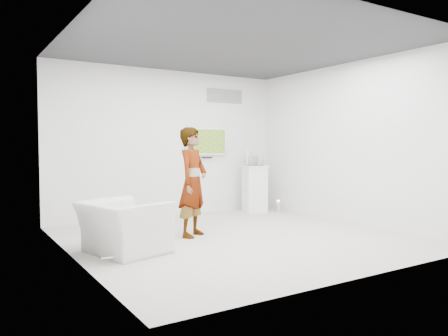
# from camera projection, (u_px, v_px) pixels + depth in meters

# --- Properties ---
(room) EXTENTS (5.01, 5.01, 3.00)m
(room) POSITION_uv_depth(u_px,v_px,m) (236.00, 143.00, 6.86)
(room) COLOR beige
(room) RESTS_ON ground
(tv) EXTENTS (1.00, 0.08, 0.60)m
(tv) POSITION_uv_depth(u_px,v_px,m) (206.00, 141.00, 9.38)
(tv) COLOR silver
(tv) RESTS_ON room
(logo_decal) EXTENTS (0.90, 0.02, 0.30)m
(logo_decal) POSITION_uv_depth(u_px,v_px,m) (225.00, 96.00, 9.63)
(logo_decal) COLOR slate
(logo_decal) RESTS_ON room
(person) EXTENTS (0.76, 0.71, 1.75)m
(person) POSITION_uv_depth(u_px,v_px,m) (193.00, 182.00, 6.99)
(person) COLOR silver
(person) RESTS_ON room
(armchair) EXTENTS (1.21, 1.30, 0.71)m
(armchair) POSITION_uv_depth(u_px,v_px,m) (124.00, 227.00, 5.93)
(armchair) COLOR silver
(armchair) RESTS_ON room
(pedestal) EXTENTS (0.60, 0.60, 1.02)m
(pedestal) POSITION_uv_depth(u_px,v_px,m) (255.00, 189.00, 9.59)
(pedestal) COLOR white
(pedestal) RESTS_ON room
(floor_uplight) EXTENTS (0.19, 0.19, 0.25)m
(floor_uplight) POSITION_uv_depth(u_px,v_px,m) (278.00, 206.00, 9.62)
(floor_uplight) COLOR silver
(floor_uplight) RESTS_ON room
(vitrine) EXTENTS (0.41, 0.41, 0.32)m
(vitrine) POSITION_uv_depth(u_px,v_px,m) (255.00, 158.00, 9.56)
(vitrine) COLOR white
(vitrine) RESTS_ON pedestal
(console) EXTENTS (0.07, 0.16, 0.21)m
(console) POSITION_uv_depth(u_px,v_px,m) (255.00, 161.00, 9.56)
(console) COLOR white
(console) RESTS_ON pedestal
(wii_remote) EXTENTS (0.07, 0.15, 0.04)m
(wii_remote) POSITION_uv_depth(u_px,v_px,m) (191.00, 138.00, 7.25)
(wii_remote) COLOR white
(wii_remote) RESTS_ON person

